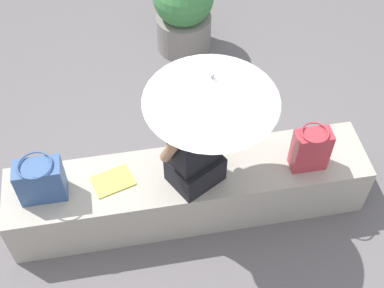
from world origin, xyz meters
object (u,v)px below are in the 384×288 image
Objects in this scene: person_seated at (195,144)px; planter_near at (183,9)px; tote_bag_canvas at (311,149)px; magazine at (113,181)px; parasol at (212,89)px; handbag_black at (40,180)px.

planter_near is (-0.25, -1.99, -0.40)m from person_seated.
magazine is (1.40, -0.09, -0.17)m from tote_bag_canvas.
tote_bag_canvas is at bearing 105.92° from planter_near.
parasol is 3.65× the size of magazine.
handbag_black is 0.49m from magazine.
handbag_black is (1.14, -0.08, -0.74)m from parasol.
tote_bag_canvas reaches higher than magazine.
person_seated is 2.04m from planter_near.
magazine is at bearing -3.85° from tote_bag_canvas.
magazine is at bearing -8.73° from parasol.
person_seated reaches higher than tote_bag_canvas.
person_seated is 0.52m from parasol.
tote_bag_canvas is 1.29× the size of magazine.
parasol is at bearing 154.84° from magazine.
magazine is 2.09m from planter_near.
person_seated is at bearing -1.39° from tote_bag_canvas.
parasol is at bearing 85.54° from planter_near.
planter_near is at bearing -97.02° from person_seated.
tote_bag_canvas is at bearing -179.35° from parasol.
planter_near is (-0.16, -2.02, -0.91)m from parasol.
person_seated is 2.49× the size of tote_bag_canvas.
planter_near reaches higher than magazine.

